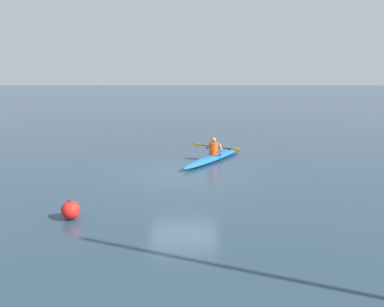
{
  "coord_description": "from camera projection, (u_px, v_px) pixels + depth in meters",
  "views": [
    {
      "loc": [
        -0.49,
        13.82,
        3.85
      ],
      "look_at": [
        -0.32,
        1.7,
        1.18
      ],
      "focal_mm": 36.0,
      "sensor_mm": 36.0,
      "label": 1
    }
  ],
  "objects": [
    {
      "name": "ground_plane",
      "position": [
        184.0,
        175.0,
        14.33
      ],
      "size": [
        160.0,
        160.0,
        0.0
      ],
      "primitive_type": "plane",
      "color": "#233847"
    },
    {
      "name": "mooring_buoy_channel_marker",
      "position": [
        71.0,
        210.0,
        10.05
      ],
      "size": [
        0.49,
        0.49,
        0.53
      ],
      "color": "red",
      "rests_on": "ground"
    },
    {
      "name": "kayak",
      "position": [
        214.0,
        157.0,
        16.48
      ],
      "size": [
        2.98,
        4.23,
        0.28
      ],
      "color": "#1959A5",
      "rests_on": "ground"
    },
    {
      "name": "kayaker",
      "position": [
        214.0,
        148.0,
        16.36
      ],
      "size": [
        2.02,
        1.31,
        0.74
      ],
      "color": "#E04C14",
      "rests_on": "kayak"
    }
  ]
}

